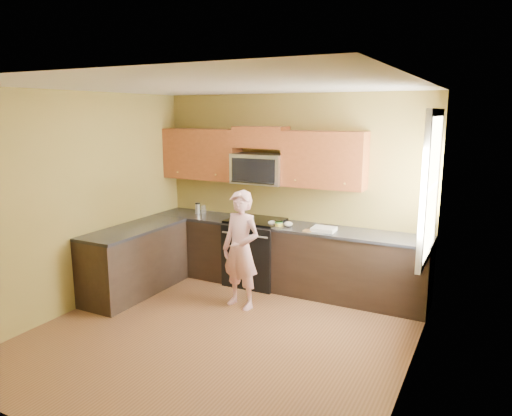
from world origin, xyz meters
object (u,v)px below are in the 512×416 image
Objects in this scene: woman at (241,250)px; butter_tub at (279,226)px; stove at (256,251)px; microwave at (260,183)px; travel_mug at (198,213)px; frying_pan at (244,220)px.

woman is 0.77m from butter_tub.
stove is 0.61m from butter_tub.
travel_mug is (-1.04, -0.05, -0.53)m from microwave.
microwave reaches higher than stove.
frying_pan reaches higher than stove.
frying_pan is 4.42× the size of butter_tub.
frying_pan is at bearing 126.21° from woman.
stove is 1.13m from travel_mug.
frying_pan is 0.95m from travel_mug.
travel_mug reaches higher than butter_tub.
woman is (0.22, -0.84, 0.28)m from stove.
travel_mug reaches higher than frying_pan.
butter_tub is (0.41, -0.23, -0.53)m from microwave.
butter_tub is (0.52, 0.02, -0.03)m from frying_pan.
microwave is 0.71m from butter_tub.
microwave is 1.17m from travel_mug.
butter_tub is (0.41, -0.10, 0.45)m from stove.
stove is 1.97× the size of frying_pan.
microwave is 4.62× the size of travel_mug.
frying_pan is (-0.11, -0.25, -0.50)m from microwave.
frying_pan is 0.52m from butter_tub.
travel_mug is (-1.04, 0.08, 0.45)m from stove.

